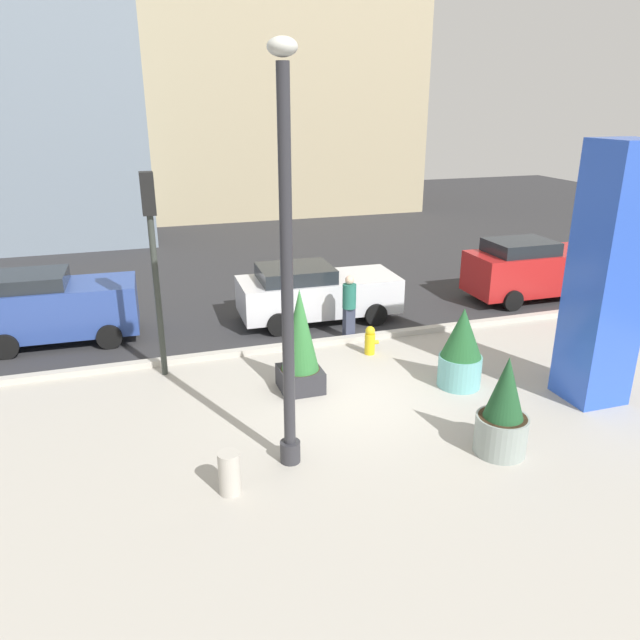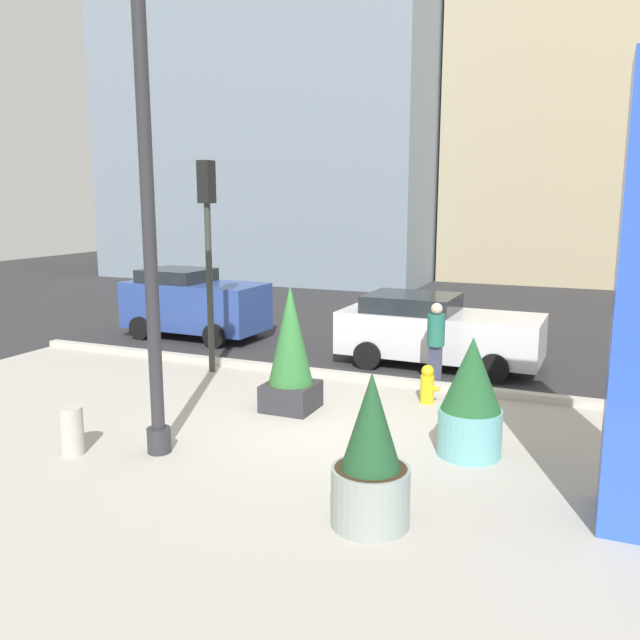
{
  "view_description": "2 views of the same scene",
  "coord_description": "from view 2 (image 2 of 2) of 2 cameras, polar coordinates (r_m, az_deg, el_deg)",
  "views": [
    {
      "loc": [
        -4.19,
        -10.75,
        6.03
      ],
      "look_at": [
        -0.43,
        0.93,
        1.55
      ],
      "focal_mm": 33.79,
      "sensor_mm": 36.0,
      "label": 1
    },
    {
      "loc": [
        4.12,
        -9.6,
        3.85
      ],
      "look_at": [
        -0.48,
        1.18,
        1.66
      ],
      "focal_mm": 36.69,
      "sensor_mm": 36.0,
      "label": 2
    }
  ],
  "objects": [
    {
      "name": "curb_strip",
      "position": [
        13.9,
        5.01,
        -5.2
      ],
      "size": [
        18.0,
        0.24,
        0.16
      ],
      "primitive_type": "cube",
      "color": "#B7B2A8",
      "rests_on": "ground_plane"
    },
    {
      "name": "potted_plant_mid_plaza",
      "position": [
        7.87,
        4.46,
        -12.16
      ],
      "size": [
        0.94,
        0.94,
        1.89
      ],
      "color": "gray",
      "rests_on": "ground_plane"
    },
    {
      "name": "ground_plane",
      "position": [
        14.73,
        6.08,
        -4.64
      ],
      "size": [
        60.0,
        60.0,
        0.0
      ],
      "primitive_type": "plane",
      "color": "#2D2D30"
    },
    {
      "name": "potted_plant_near_left",
      "position": [
        10.11,
        13.03,
        -6.75
      ],
      "size": [
        0.96,
        0.96,
        1.84
      ],
      "color": "#6BB2B2",
      "rests_on": "ground_plane"
    },
    {
      "name": "plaza_pavement",
      "position": [
        9.47,
        -5.01,
        -13.46
      ],
      "size": [
        18.0,
        10.0,
        0.02
      ],
      "primitive_type": "cube",
      "color": "#ADA89E",
      "rests_on": "ground_plane"
    },
    {
      "name": "car_intersection",
      "position": [
        18.56,
        -10.97,
        1.45
      ],
      "size": [
        4.01,
        2.09,
        1.9
      ],
      "color": "#2D4793",
      "rests_on": "ground_plane"
    },
    {
      "name": "office_block_flanking",
      "position": [
        34.75,
        -3.81,
        25.77
      ],
      "size": [
        15.86,
        8.8,
        25.93
      ],
      "primitive_type": "cube",
      "color": "gray",
      "rests_on": "ground_plane"
    },
    {
      "name": "traffic_light_far_side",
      "position": [
        14.5,
        -9.74,
        7.57
      ],
      "size": [
        0.28,
        0.42,
        4.64
      ],
      "color": "#333833",
      "rests_on": "ground_plane"
    },
    {
      "name": "potted_plant_curbside",
      "position": [
        11.91,
        -2.58,
        -2.73
      ],
      "size": [
        0.91,
        0.91,
        2.33
      ],
      "color": "#2D2D33",
      "rests_on": "ground_plane"
    },
    {
      "name": "fire_hydrant",
      "position": [
        12.63,
        9.36,
        -5.56
      ],
      "size": [
        0.36,
        0.26,
        0.75
      ],
      "color": "gold",
      "rests_on": "ground_plane"
    },
    {
      "name": "concrete_bollard",
      "position": [
        10.73,
        -20.86,
        -9.04
      ],
      "size": [
        0.36,
        0.36,
        0.75
      ],
      "primitive_type": "cylinder",
      "color": "#B2ADA3",
      "rests_on": "ground_plane"
    },
    {
      "name": "car_curb_west",
      "position": [
        15.36,
        10.08,
        -0.89
      ],
      "size": [
        4.6,
        2.19,
        1.64
      ],
      "color": "silver",
      "rests_on": "ground_plane"
    },
    {
      "name": "pedestrian_by_curb",
      "position": [
        13.61,
        10.06,
        -1.75
      ],
      "size": [
        0.42,
        0.42,
        1.76
      ],
      "color": "#33384C",
      "rests_on": "ground_plane"
    },
    {
      "name": "lamp_post",
      "position": [
        9.82,
        -14.68,
        7.35
      ],
      "size": [
        0.44,
        0.44,
        6.88
      ],
      "color": "#2D2D33",
      "rests_on": "ground_plane"
    }
  ]
}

